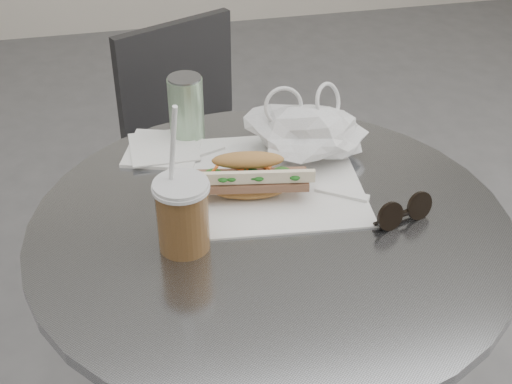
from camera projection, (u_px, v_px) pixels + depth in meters
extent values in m
cylinder|color=slate|center=(268.00, 382.00, 1.32)|extent=(0.08, 0.08, 0.71)
cylinder|color=slate|center=(270.00, 227.00, 1.12)|extent=(0.76, 0.76, 0.02)
cylinder|color=#2E2E30|center=(226.00, 304.00, 2.02)|extent=(0.37, 0.37, 0.02)
cylinder|color=#2E2E30|center=(224.00, 239.00, 1.89)|extent=(0.07, 0.07, 0.49)
cylinder|color=#2E2E30|center=(222.00, 160.00, 1.75)|extent=(0.41, 0.41, 0.02)
cube|color=#2E2E30|center=(176.00, 77.00, 1.79)|extent=(0.31, 0.16, 0.28)
cube|color=white|center=(263.00, 181.00, 1.21)|extent=(0.35, 0.33, 0.00)
ellipsoid|color=#B67A45|center=(249.00, 190.00, 1.16)|extent=(0.24, 0.12, 0.02)
cube|color=brown|center=(249.00, 181.00, 1.15)|extent=(0.20, 0.09, 0.01)
ellipsoid|color=#B67A45|center=(248.00, 164.00, 1.14)|extent=(0.25, 0.12, 0.04)
cylinder|color=brown|center=(183.00, 218.00, 1.04)|extent=(0.08, 0.08, 0.10)
cylinder|color=silver|center=(181.00, 186.00, 1.01)|extent=(0.08, 0.08, 0.01)
cylinder|color=white|center=(172.00, 161.00, 0.99)|extent=(0.02, 0.05, 0.19)
cylinder|color=black|center=(390.00, 217.00, 1.09)|extent=(0.05, 0.03, 0.05)
cylinder|color=black|center=(419.00, 206.00, 1.11)|extent=(0.05, 0.03, 0.05)
cube|color=black|center=(405.00, 214.00, 1.11)|extent=(0.02, 0.01, 0.00)
cube|color=white|center=(164.00, 149.00, 1.29)|extent=(0.16, 0.16, 0.01)
cube|color=white|center=(163.00, 147.00, 1.29)|extent=(0.12, 0.12, 0.00)
cylinder|color=#589657|center=(186.00, 109.00, 1.31)|extent=(0.06, 0.06, 0.12)
cylinder|color=slate|center=(184.00, 78.00, 1.27)|extent=(0.06, 0.06, 0.00)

